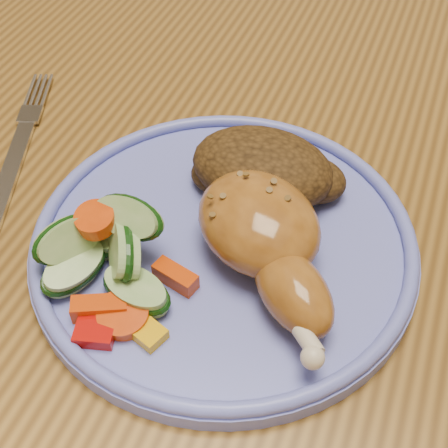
# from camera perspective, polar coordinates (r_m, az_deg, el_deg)

# --- Properties ---
(dining_table) EXTENTS (0.90, 1.40, 0.75)m
(dining_table) POSITION_cam_1_polar(r_m,az_deg,el_deg) (0.58, 7.22, 0.70)
(dining_table) COLOR brown
(dining_table) RESTS_ON ground
(chair_far) EXTENTS (0.42, 0.42, 0.91)m
(chair_far) POSITION_cam_1_polar(r_m,az_deg,el_deg) (1.18, 15.14, 15.86)
(chair_far) COLOR #4C2D16
(chair_far) RESTS_ON ground
(plate) EXTENTS (0.26, 0.26, 0.01)m
(plate) POSITION_cam_1_polar(r_m,az_deg,el_deg) (0.43, 0.00, -1.89)
(plate) COLOR #616BCF
(plate) RESTS_ON dining_table
(plate_rim) EXTENTS (0.26, 0.26, 0.01)m
(plate_rim) POSITION_cam_1_polar(r_m,az_deg,el_deg) (0.42, 0.00, -0.92)
(plate_rim) COLOR #616BCF
(plate_rim) RESTS_ON plate
(chicken_leg) EXTENTS (0.13, 0.14, 0.05)m
(chicken_leg) POSITION_cam_1_polar(r_m,az_deg,el_deg) (0.40, 3.91, -1.31)
(chicken_leg) COLOR #9D6021
(chicken_leg) RESTS_ON plate
(rice_pilaf) EXTENTS (0.11, 0.08, 0.05)m
(rice_pilaf) POSITION_cam_1_polar(r_m,az_deg,el_deg) (0.45, 3.80, 4.95)
(rice_pilaf) COLOR #432B10
(rice_pilaf) RESTS_ON plate
(vegetable_pile) EXTENTS (0.11, 0.10, 0.06)m
(vegetable_pile) POSITION_cam_1_polar(r_m,az_deg,el_deg) (0.40, -10.70, -2.98)
(vegetable_pile) COLOR #A50A05
(vegetable_pile) RESTS_ON plate
(fork) EXTENTS (0.07, 0.16, 0.00)m
(fork) POSITION_cam_1_polar(r_m,az_deg,el_deg) (0.53, -18.31, 6.52)
(fork) COLOR silver
(fork) RESTS_ON dining_table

